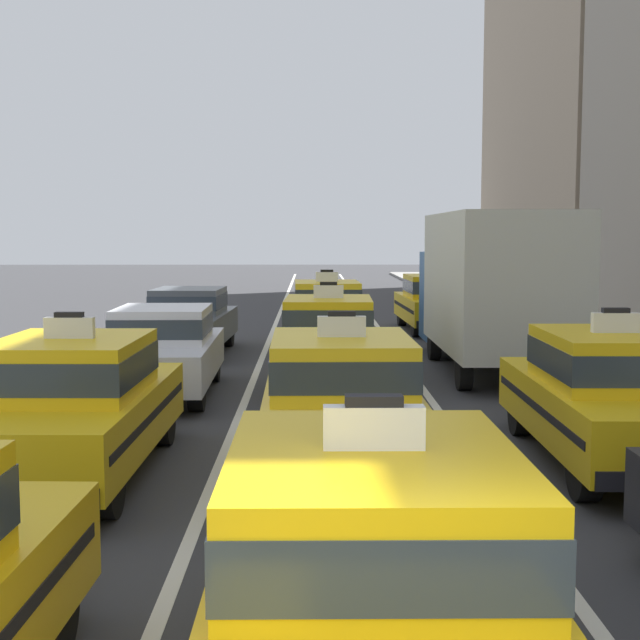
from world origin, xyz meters
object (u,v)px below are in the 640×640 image
object	(u,v)px
taxi_left_second	(74,403)
taxi_center_second	(341,401)
sedan_left_third	(164,348)
taxi_center_nearest	(372,577)
taxi_right_second	(610,394)
sedan_left_fourth	(190,319)
pedestrian_mid_block	(575,308)
taxi_center_fourth	(327,312)
box_truck_right_third	(491,286)
taxi_center_third	(329,339)
taxi_right_fourth	(434,301)

from	to	relation	value
taxi_left_second	taxi_center_second	bearing A→B (deg)	1.93
sedan_left_third	taxi_center_nearest	bearing A→B (deg)	-74.16
taxi_left_second	taxi_center_second	xyz separation A→B (m)	(3.12, 0.11, 0.00)
taxi_right_second	taxi_left_second	bearing A→B (deg)	-175.53
taxi_left_second	sedan_left_fourth	world-z (taller)	taxi_left_second
taxi_center_nearest	pedestrian_mid_block	distance (m)	17.89
taxi_center_fourth	sedan_left_third	bearing A→B (deg)	-113.69
taxi_left_second	sedan_left_third	distance (m)	5.19
sedan_left_third	taxi_right_second	xyz separation A→B (m)	(6.28, -4.68, 0.03)
taxi_center_second	pedestrian_mid_block	xyz separation A→B (m)	(6.26, 11.46, 0.13)
sedan_left_fourth	box_truck_right_third	bearing A→B (deg)	-20.92
taxi_right_second	taxi_center_third	bearing A→B (deg)	120.03
taxi_right_second	pedestrian_mid_block	xyz separation A→B (m)	(2.93, 11.06, 0.13)
sedan_left_fourth	pedestrian_mid_block	size ratio (longest dim) A/B	2.58
sedan_left_third	taxi_center_third	size ratio (longest dim) A/B	0.94
taxi_center_fourth	box_truck_right_third	bearing A→B (deg)	-49.98
taxi_center_nearest	taxi_center_fourth	world-z (taller)	same
taxi_center_nearest	box_truck_right_third	bearing A→B (deg)	75.54
box_truck_right_third	taxi_center_nearest	bearing A→B (deg)	-104.46
taxi_right_fourth	pedestrian_mid_block	size ratio (longest dim) A/B	2.72
box_truck_right_third	taxi_right_fourth	world-z (taller)	box_truck_right_third
sedan_left_fourth	taxi_center_fourth	world-z (taller)	taxi_center_fourth
taxi_center_third	taxi_center_second	bearing A→B (deg)	-89.81
taxi_center_third	pedestrian_mid_block	distance (m)	8.19
taxi_center_nearest	box_truck_right_third	world-z (taller)	box_truck_right_third
sedan_left_third	taxi_center_fourth	size ratio (longest dim) A/B	0.94
sedan_left_fourth	taxi_center_second	distance (m)	10.95
taxi_right_second	box_truck_right_third	bearing A→B (deg)	89.51
sedan_left_third	sedan_left_fourth	size ratio (longest dim) A/B	0.99
taxi_center_second	pedestrian_mid_block	size ratio (longest dim) A/B	2.70
taxi_center_nearest	taxi_right_fourth	xyz separation A→B (m)	(3.29, 20.66, 0.00)
taxi_center_nearest	taxi_center_second	distance (m)	5.29
sedan_left_fourth	taxi_center_nearest	distance (m)	16.08
taxi_center_third	taxi_center_fourth	distance (m)	5.70
box_truck_right_third	pedestrian_mid_block	xyz separation A→B (m)	(2.86, 3.54, -0.77)
box_truck_right_third	taxi_left_second	bearing A→B (deg)	-129.11
taxi_center_nearest	taxi_right_second	size ratio (longest dim) A/B	0.99
box_truck_right_third	pedestrian_mid_block	bearing A→B (deg)	51.07
taxi_right_second	taxi_right_fourth	world-z (taller)	same
taxi_right_fourth	pedestrian_mid_block	world-z (taller)	taxi_right_fourth
sedan_left_fourth	taxi_center_fourth	bearing A→B (deg)	23.83
taxi_center_nearest	box_truck_right_third	distance (m)	13.67
taxi_right_second	box_truck_right_third	xyz separation A→B (m)	(0.06, 7.51, 0.90)
taxi_center_fourth	taxi_right_second	bearing A→B (deg)	-74.05
sedan_left_fourth	sedan_left_third	bearing A→B (deg)	-86.86
taxi_center_third	taxi_right_fourth	world-z (taller)	same
sedan_left_third	taxi_center_second	world-z (taller)	taxi_center_second
taxi_center_fourth	box_truck_right_third	xyz separation A→B (m)	(3.35, -3.99, 0.90)
taxi_center_third	taxi_right_fourth	size ratio (longest dim) A/B	1.00
taxi_left_second	sedan_left_third	world-z (taller)	taxi_left_second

